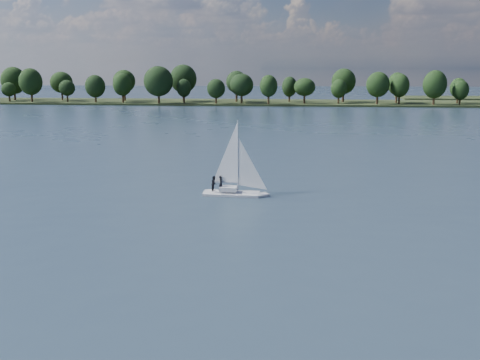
% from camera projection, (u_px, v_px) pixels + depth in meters
% --- Properties ---
extents(ground, '(700.00, 700.00, 0.00)m').
position_uv_depth(ground, '(312.00, 134.00, 127.09)').
color(ground, '#233342').
rests_on(ground, ground).
extents(far_shore, '(660.00, 40.00, 1.50)m').
position_uv_depth(far_shore, '(304.00, 103.00, 236.17)').
color(far_shore, black).
rests_on(far_shore, ground).
extents(sailboat, '(7.37, 2.26, 9.63)m').
position_uv_depth(sailboat, '(232.00, 174.00, 64.49)').
color(sailboat, silver).
rests_on(sailboat, ground).
extents(dinghy_pink, '(2.38, 2.37, 3.85)m').
position_uv_depth(dinghy_pink, '(0.00, 107.00, 201.52)').
color(dinghy_pink, silver).
rests_on(dinghy_pink, ground).
extents(treeline, '(562.55, 73.70, 18.53)m').
position_uv_depth(treeline, '(254.00, 85.00, 233.61)').
color(treeline, black).
rests_on(treeline, ground).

